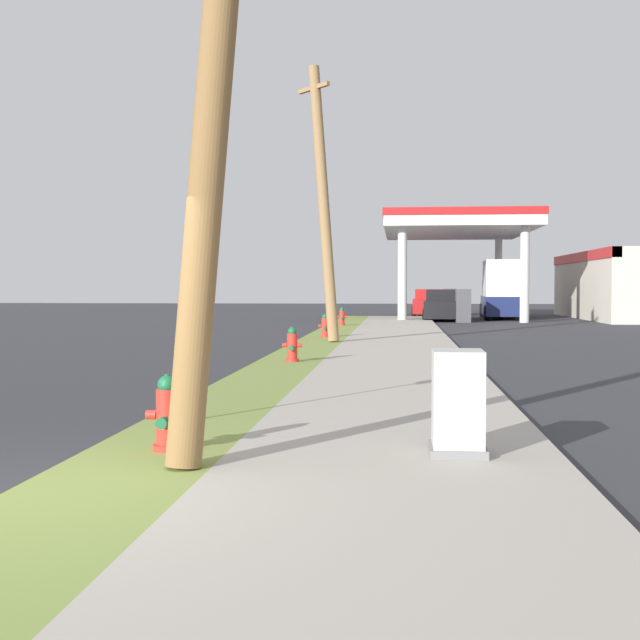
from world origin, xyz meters
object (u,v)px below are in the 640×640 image
object	(u,v)px
utility_cabinet	(458,407)
car_black_by_far_pump	(442,306)
fire_hydrant_third	(325,327)
street_sign_post	(202,293)
fire_hydrant_second	(292,346)
fire_hydrant_fourth	(342,317)
car_red_by_near_pump	(429,304)
truck_navy_at_forecourt	(502,291)
fire_hydrant_nearest	(167,417)
utility_pole_midground	(323,200)

from	to	relation	value
utility_cabinet	car_black_by_far_pump	bearing A→B (deg)	87.37
fire_hydrant_third	street_sign_post	size ratio (longest dim) A/B	0.35
fire_hydrant_second	fire_hydrant_fourth	world-z (taller)	same
fire_hydrant_third	car_black_by_far_pump	world-z (taller)	car_black_by_far_pump
fire_hydrant_second	car_red_by_near_pump	size ratio (longest dim) A/B	0.16
truck_navy_at_forecourt	utility_cabinet	bearing A→B (deg)	-97.41
fire_hydrant_nearest	street_sign_post	bearing A→B (deg)	93.62
car_red_by_near_pump	fire_hydrant_third	bearing A→B (deg)	-99.98
utility_cabinet	street_sign_post	world-z (taller)	street_sign_post
fire_hydrant_fourth	utility_cabinet	bearing A→B (deg)	-83.79
fire_hydrant_second	truck_navy_at_forecourt	bearing A→B (deg)	74.64
fire_hydrant_second	car_black_by_far_pump	distance (m)	25.54
utility_pole_midground	car_red_by_near_pump	world-z (taller)	utility_pole_midground
fire_hydrant_nearest	fire_hydrant_third	xyz separation A→B (m)	(-0.11, 18.68, 0.00)
fire_hydrant_nearest	fire_hydrant_fourth	world-z (taller)	same
fire_hydrant_second	fire_hydrant_third	distance (m)	8.83
fire_hydrant_nearest	fire_hydrant_third	distance (m)	18.68
street_sign_post	car_red_by_near_pump	distance (m)	40.21
fire_hydrant_second	utility_cabinet	distance (m)	10.15
utility_pole_midground	truck_navy_at_forecourt	xyz separation A→B (m)	(7.72, 21.45, -2.76)
utility_pole_midground	utility_cabinet	size ratio (longest dim) A/B	8.16
fire_hydrant_second	street_sign_post	size ratio (longest dim) A/B	0.35
fire_hydrant_fourth	car_red_by_near_pump	bearing A→B (deg)	74.61
car_black_by_far_pump	utility_cabinet	bearing A→B (deg)	-92.63
car_red_by_near_pump	truck_navy_at_forecourt	xyz separation A→B (m)	(3.74, -3.87, 0.77)
utility_cabinet	car_black_by_far_pump	xyz separation A→B (m)	(1.60, 34.90, 0.15)
fire_hydrant_nearest	car_black_by_far_pump	size ratio (longest dim) A/B	0.16
street_sign_post	utility_pole_midground	bearing A→B (deg)	89.42
fire_hydrant_nearest	street_sign_post	world-z (taller)	street_sign_post
car_black_by_far_pump	fire_hydrant_fourth	bearing A→B (deg)	-119.50
utility_pole_midground	utility_cabinet	world-z (taller)	utility_pole_midground
fire_hydrant_fourth	utility_pole_midground	xyz separation A→B (m)	(0.15, -10.32, 3.80)
fire_hydrant_fourth	car_red_by_near_pump	distance (m)	15.56
street_sign_post	utility_cabinet	bearing A→B (deg)	-33.19
utility_pole_midground	car_black_by_far_pump	distance (m)	19.16
car_red_by_near_pump	utility_pole_midground	bearing A→B (deg)	-98.92
fire_hydrant_second	utility_pole_midground	size ratio (longest dim) A/B	0.09
fire_hydrant_nearest	utility_cabinet	size ratio (longest dim) A/B	0.75
fire_hydrant_third	utility_cabinet	distance (m)	18.80
utility_cabinet	car_black_by_far_pump	world-z (taller)	car_black_by_far_pump
fire_hydrant_second	fire_hydrant_third	world-z (taller)	same
fire_hydrant_fourth	car_red_by_near_pump	xyz separation A→B (m)	(4.13, 15.00, 0.28)
car_black_by_far_pump	fire_hydrant_nearest	bearing A→B (deg)	-97.15
fire_hydrant_fourth	fire_hydrant_third	bearing A→B (deg)	-89.82
fire_hydrant_second	fire_hydrant_fourth	bearing A→B (deg)	90.34
fire_hydrant_second	street_sign_post	distance (m)	7.93
fire_hydrant_second	utility_pole_midground	bearing A→B (deg)	89.55
fire_hydrant_third	car_black_by_far_pump	bearing A→B (deg)	74.59
fire_hydrant_fourth	street_sign_post	size ratio (longest dim) A/B	0.35
fire_hydrant_third	car_red_by_near_pump	size ratio (longest dim) A/B	0.16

